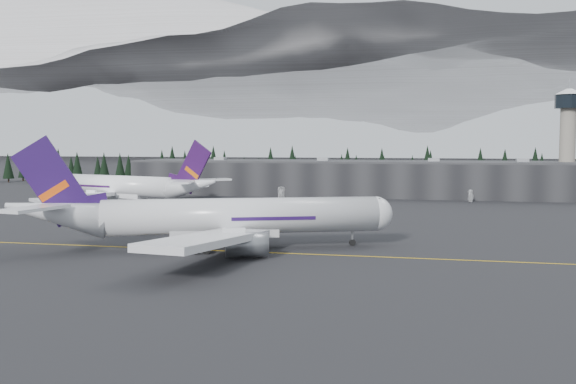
% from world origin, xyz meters
% --- Properties ---
extents(ground, '(1400.00, 1400.00, 0.00)m').
position_xyz_m(ground, '(0.00, 0.00, 0.00)').
color(ground, black).
rests_on(ground, ground).
extents(taxiline, '(400.00, 0.40, 0.02)m').
position_xyz_m(taxiline, '(0.00, -2.00, 0.01)').
color(taxiline, gold).
rests_on(taxiline, ground).
extents(terminal, '(160.00, 30.00, 12.60)m').
position_xyz_m(terminal, '(0.00, 125.00, 6.30)').
color(terminal, black).
rests_on(terminal, ground).
extents(control_tower, '(10.00, 10.00, 37.70)m').
position_xyz_m(control_tower, '(75.00, 128.00, 23.41)').
color(control_tower, gray).
rests_on(control_tower, ground).
extents(treeline, '(360.00, 20.00, 15.00)m').
position_xyz_m(treeline, '(0.00, 162.00, 7.50)').
color(treeline, black).
rests_on(treeline, ground).
extents(mountain_ridge, '(4400.00, 900.00, 420.00)m').
position_xyz_m(mountain_ridge, '(0.00, 1000.00, 0.00)').
color(mountain_ridge, white).
rests_on(mountain_ridge, ground).
extents(jet_main, '(67.51, 60.40, 20.54)m').
position_xyz_m(jet_main, '(-10.22, -0.46, 5.79)').
color(jet_main, silver).
rests_on(jet_main, ground).
extents(jet_parked, '(66.51, 60.02, 20.07)m').
position_xyz_m(jet_parked, '(-63.26, 72.88, 5.66)').
color(jet_parked, white).
rests_on(jet_parked, ground).
extents(gse_vehicle_a, '(3.47, 5.27, 1.35)m').
position_xyz_m(gse_vehicle_a, '(-18.86, 94.54, 0.67)').
color(gse_vehicle_a, silver).
rests_on(gse_vehicle_a, ground).
extents(gse_vehicle_b, '(4.31, 3.67, 1.40)m').
position_xyz_m(gse_vehicle_b, '(41.87, 104.73, 0.70)').
color(gse_vehicle_b, silver).
rests_on(gse_vehicle_b, ground).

